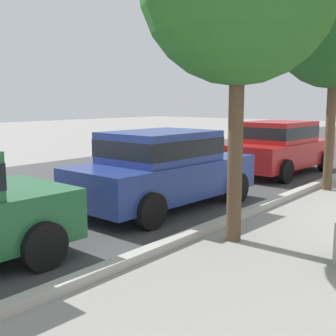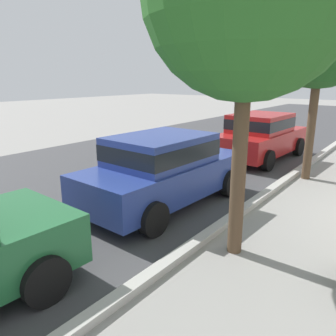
# 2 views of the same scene
# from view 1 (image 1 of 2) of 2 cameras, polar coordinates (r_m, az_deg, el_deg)

# --- Properties ---
(street_surface) EXTENTS (60.00, 9.00, 0.01)m
(street_surface) POSITION_cam_1_polar(r_m,az_deg,el_deg) (12.07, -6.75, -1.58)
(street_surface) COLOR #424244
(street_surface) RESTS_ON ground
(curb_stone) EXTENTS (60.00, 0.20, 0.12)m
(curb_stone) POSITION_cam_1_polar(r_m,az_deg,el_deg) (9.40, 13.35, -4.35)
(curb_stone) COLOR #B2AFA8
(curb_stone) RESTS_ON ground
(street_tree_down_street) EXTENTS (2.94, 2.94, 5.37)m
(street_tree_down_street) POSITION_cam_1_polar(r_m,az_deg,el_deg) (11.36, 21.02, 16.98)
(street_tree_down_street) COLOR brown
(street_tree_down_street) RESTS_ON ground
(parked_car_blue) EXTENTS (4.17, 2.06, 1.56)m
(parked_car_blue) POSITION_cam_1_polar(r_m,az_deg,el_deg) (8.77, -0.61, 0.15)
(parked_car_blue) COLOR navy
(parked_car_blue) RESTS_ON ground
(parked_car_red) EXTENTS (4.17, 2.06, 1.56)m
(parked_car_red) POSITION_cam_1_polar(r_m,az_deg,el_deg) (13.33, 14.24, 2.82)
(parked_car_red) COLOR #B21E1E
(parked_car_red) RESTS_ON ground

